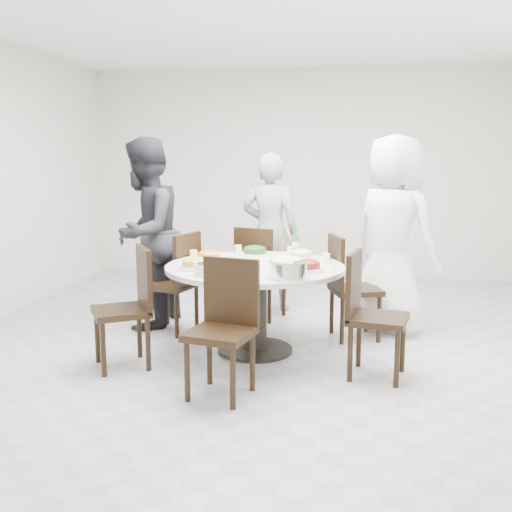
# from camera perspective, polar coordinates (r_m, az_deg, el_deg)

# --- Properties ---
(floor) EXTENTS (6.00, 6.00, 0.01)m
(floor) POSITION_cam_1_polar(r_m,az_deg,el_deg) (5.47, 3.22, -8.11)
(floor) COLOR #A8A8AD
(floor) RESTS_ON ground
(ceiling) EXTENTS (6.00, 6.00, 0.01)m
(ceiling) POSITION_cam_1_polar(r_m,az_deg,el_deg) (5.33, 3.52, 21.93)
(ceiling) COLOR white
(ceiling) RESTS_ON ground
(wall_back) EXTENTS (6.00, 0.01, 2.80)m
(wall_back) POSITION_cam_1_polar(r_m,az_deg,el_deg) (8.20, 5.27, 7.77)
(wall_back) COLOR silver
(wall_back) RESTS_ON ground
(wall_front) EXTENTS (6.00, 0.01, 2.80)m
(wall_front) POSITION_cam_1_polar(r_m,az_deg,el_deg) (2.25, -3.54, 2.81)
(wall_front) COLOR silver
(wall_front) RESTS_ON ground
(dining_table) EXTENTS (1.50, 1.50, 0.75)m
(dining_table) POSITION_cam_1_polar(r_m,az_deg,el_deg) (5.09, -0.08, -5.04)
(dining_table) COLOR white
(dining_table) RESTS_ON floor
(chair_ne) EXTENTS (0.52, 0.52, 0.95)m
(chair_ne) POSITION_cam_1_polar(r_m,az_deg,el_deg) (5.51, 9.46, -2.95)
(chair_ne) COLOR black
(chair_ne) RESTS_ON floor
(chair_n) EXTENTS (0.53, 0.53, 0.95)m
(chair_n) POSITION_cam_1_polar(r_m,az_deg,el_deg) (6.12, 0.57, -1.56)
(chair_n) COLOR black
(chair_n) RESTS_ON floor
(chair_nw) EXTENTS (0.53, 0.53, 0.95)m
(chair_nw) POSITION_cam_1_polar(r_m,az_deg,el_deg) (5.70, -8.09, -2.49)
(chair_nw) COLOR black
(chair_nw) RESTS_ON floor
(chair_sw) EXTENTS (0.58, 0.58, 0.95)m
(chair_sw) POSITION_cam_1_polar(r_m,az_deg,el_deg) (4.82, -12.74, -4.89)
(chair_sw) COLOR black
(chair_sw) RESTS_ON floor
(chair_s) EXTENTS (0.51, 0.51, 0.95)m
(chair_s) POSITION_cam_1_polar(r_m,az_deg,el_deg) (4.14, -3.44, -7.08)
(chair_s) COLOR black
(chair_s) RESTS_ON floor
(chair_se) EXTENTS (0.50, 0.50, 0.95)m
(chair_se) POSITION_cam_1_polar(r_m,az_deg,el_deg) (4.58, 11.56, -5.61)
(chair_se) COLOR black
(chair_se) RESTS_ON floor
(diner_right) EXTENTS (1.07, 1.03, 1.85)m
(diner_right) POSITION_cam_1_polar(r_m,az_deg,el_deg) (5.74, 12.91, 2.00)
(diner_right) COLOR white
(diner_right) RESTS_ON floor
(diner_middle) EXTENTS (0.67, 0.49, 1.69)m
(diner_middle) POSITION_cam_1_polar(r_m,az_deg,el_deg) (6.43, 1.35, 2.32)
(diner_middle) COLOR black
(diner_middle) RESTS_ON floor
(diner_left) EXTENTS (0.77, 0.95, 1.83)m
(diner_left) POSITION_cam_1_polar(r_m,az_deg,el_deg) (5.86, -10.50, 2.13)
(diner_left) COLOR black
(diner_left) RESTS_ON floor
(dish_greens) EXTENTS (0.27, 0.27, 0.07)m
(dish_greens) POSITION_cam_1_polar(r_m,az_deg,el_deg) (5.46, -0.11, 0.38)
(dish_greens) COLOR white
(dish_greens) RESTS_ON dining_table
(dish_pale) EXTENTS (0.25, 0.25, 0.07)m
(dish_pale) POSITION_cam_1_polar(r_m,az_deg,el_deg) (5.28, 4.26, 0.02)
(dish_pale) COLOR white
(dish_pale) RESTS_ON dining_table
(dish_orange) EXTENTS (0.25, 0.25, 0.07)m
(dish_orange) POSITION_cam_1_polar(r_m,az_deg,el_deg) (5.22, -4.49, -0.10)
(dish_orange) COLOR white
(dish_orange) RESTS_ON dining_table
(dish_redbrown) EXTENTS (0.28, 0.28, 0.07)m
(dish_redbrown) POSITION_cam_1_polar(r_m,az_deg,el_deg) (4.77, 4.86, -1.02)
(dish_redbrown) COLOR white
(dish_redbrown) RESTS_ON dining_table
(dish_tofu) EXTENTS (0.26, 0.26, 0.07)m
(dish_tofu) POSITION_cam_1_polar(r_m,az_deg,el_deg) (4.86, -5.86, -0.84)
(dish_tofu) COLOR white
(dish_tofu) RESTS_ON dining_table
(rice_bowl) EXTENTS (0.29, 0.29, 0.12)m
(rice_bowl) POSITION_cam_1_polar(r_m,az_deg,el_deg) (4.49, 3.03, -1.34)
(rice_bowl) COLOR silver
(rice_bowl) RESTS_ON dining_table
(soup_bowl) EXTENTS (0.28, 0.28, 0.09)m
(soup_bowl) POSITION_cam_1_polar(r_m,az_deg,el_deg) (4.63, -4.18, -1.24)
(soup_bowl) COLOR white
(soup_bowl) RESTS_ON dining_table
(beverage_bottle) EXTENTS (0.07, 0.07, 0.24)m
(beverage_bottle) POSITION_cam_1_polar(r_m,az_deg,el_deg) (5.47, 3.80, 1.28)
(beverage_bottle) COLOR #2D703A
(beverage_bottle) RESTS_ON dining_table
(tea_cups) EXTENTS (0.07, 0.07, 0.08)m
(tea_cups) POSITION_cam_1_polar(r_m,az_deg,el_deg) (5.64, 0.59, 0.73)
(tea_cups) COLOR white
(tea_cups) RESTS_ON dining_table
(chopsticks) EXTENTS (0.24, 0.04, 0.01)m
(chopsticks) POSITION_cam_1_polar(r_m,az_deg,el_deg) (5.64, 0.51, 0.37)
(chopsticks) COLOR tan
(chopsticks) RESTS_ON dining_table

